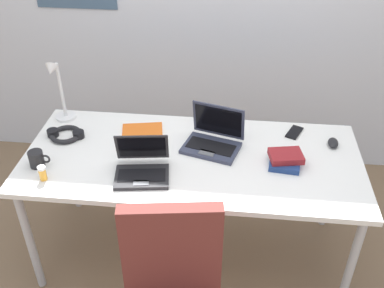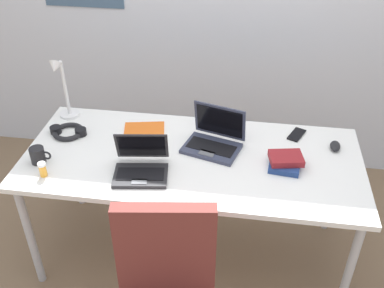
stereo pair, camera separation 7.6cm
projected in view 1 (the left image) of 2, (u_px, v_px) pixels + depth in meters
The scene contains 12 objects.
ground_plane at pixel (192, 251), 2.82m from camera, with size 12.00×12.00×0.00m, color #7A6047.
desk at pixel (192, 165), 2.43m from camera, with size 1.80×0.80×0.74m.
desk_lamp at pixel (59, 92), 2.58m from camera, with size 0.12×0.18×0.40m.
laptop_back_left at pixel (213, 139), 2.45m from camera, with size 0.35×0.31×0.22m.
laptop_front_right at pixel (142, 167), 2.25m from camera, with size 0.30×0.28×0.20m.
computer_mouse at pixel (333, 143), 2.47m from camera, with size 0.06×0.10×0.03m, color black.
cell_phone at pixel (294, 132), 2.58m from camera, with size 0.06×0.14×0.01m, color black.
headphones at pixel (66, 134), 2.54m from camera, with size 0.21×0.18×0.04m.
pill_bottle at pixel (42, 173), 2.21m from camera, with size 0.04×0.04×0.08m.
book_stack at pixel (285, 159), 2.32m from camera, with size 0.19×0.17×0.07m.
paper_folder_front_left at pixel (142, 138), 2.53m from camera, with size 0.23×0.31×0.01m, color orange.
coffee_mug at pixel (37, 159), 2.30m from camera, with size 0.11×0.08×0.09m.
Camera 1 is at (0.21, -1.92, 2.16)m, focal length 42.03 mm.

